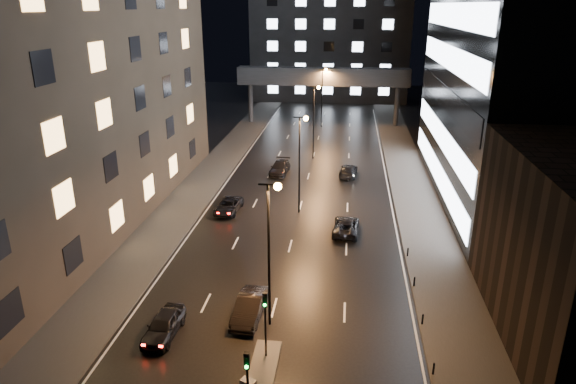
% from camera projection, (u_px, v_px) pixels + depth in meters
% --- Properties ---
extents(ground, '(160.00, 160.00, 0.00)m').
position_uv_depth(ground, '(308.00, 176.00, 64.52)').
color(ground, black).
rests_on(ground, ground).
extents(sidewalk_left, '(5.00, 110.00, 0.15)m').
position_uv_depth(sidewalk_left, '(201.00, 185.00, 61.23)').
color(sidewalk_left, '#383533').
rests_on(sidewalk_left, ground).
extents(sidewalk_right, '(5.00, 110.00, 0.15)m').
position_uv_depth(sidewalk_right, '(414.00, 193.00, 58.44)').
color(sidewalk_right, '#383533').
rests_on(sidewalk_right, ground).
extents(building_left, '(15.00, 48.00, 40.00)m').
position_uv_depth(building_left, '(43.00, 8.00, 45.23)').
color(building_left, '#2D2319').
rests_on(building_left, ground).
extents(building_far, '(34.00, 14.00, 25.00)m').
position_uv_depth(building_far, '(330.00, 42.00, 114.30)').
color(building_far, '#333335').
rests_on(building_far, ground).
extents(skybridge, '(30.00, 3.00, 10.00)m').
position_uv_depth(skybridge, '(323.00, 77.00, 89.63)').
color(skybridge, '#333335').
rests_on(skybridge, ground).
extents(traffic_signal_near, '(0.28, 0.34, 4.40)m').
position_uv_depth(traffic_signal_near, '(265.00, 314.00, 30.32)').
color(traffic_signal_near, black).
rests_on(traffic_signal_near, median_island).
extents(traffic_signal_far, '(0.28, 0.34, 4.40)m').
position_uv_depth(traffic_signal_far, '(247.00, 377.00, 25.19)').
color(traffic_signal_far, black).
rests_on(traffic_signal_far, median_island).
extents(bollard_row, '(0.12, 25.12, 0.90)m').
position_uv_depth(bollard_row, '(428.00, 343.00, 32.00)').
color(bollard_row, black).
rests_on(bollard_row, ground).
extents(streetlight_near, '(1.45, 0.50, 10.15)m').
position_uv_depth(streetlight_near, '(271.00, 237.00, 32.43)').
color(streetlight_near, black).
rests_on(streetlight_near, ground).
extents(streetlight_mid_a, '(1.45, 0.50, 10.15)m').
position_uv_depth(streetlight_mid_a, '(301.00, 152.00, 51.08)').
color(streetlight_mid_a, black).
rests_on(streetlight_mid_a, ground).
extents(streetlight_mid_b, '(1.45, 0.50, 10.15)m').
position_uv_depth(streetlight_mid_b, '(315.00, 113.00, 69.73)').
color(streetlight_mid_b, black).
rests_on(streetlight_mid_b, ground).
extents(streetlight_far, '(1.45, 0.50, 10.15)m').
position_uv_depth(streetlight_far, '(323.00, 90.00, 88.38)').
color(streetlight_far, black).
rests_on(streetlight_far, ground).
extents(car_away_a, '(2.00, 4.55, 1.53)m').
position_uv_depth(car_away_a, '(164.00, 325.00, 33.26)').
color(car_away_a, black).
rests_on(car_away_a, ground).
extents(car_away_b, '(1.91, 4.92, 1.60)m').
position_uv_depth(car_away_b, '(250.00, 307.00, 35.16)').
color(car_away_b, black).
rests_on(car_away_b, ground).
extents(car_away_c, '(2.49, 4.94, 1.34)m').
position_uv_depth(car_away_c, '(228.00, 206.00, 53.17)').
color(car_away_c, black).
rests_on(car_away_c, ground).
extents(car_away_d, '(2.41, 5.34, 1.52)m').
position_uv_depth(car_away_d, '(280.00, 168.00, 65.32)').
color(car_away_d, black).
rests_on(car_away_d, ground).
extents(car_toward_a, '(2.56, 5.12, 1.39)m').
position_uv_depth(car_toward_a, '(346.00, 226.00, 48.35)').
color(car_toward_a, black).
rests_on(car_toward_a, ground).
extents(car_toward_b, '(2.48, 5.12, 1.44)m').
position_uv_depth(car_toward_b, '(348.00, 170.00, 64.50)').
color(car_toward_b, black).
rests_on(car_toward_b, ground).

